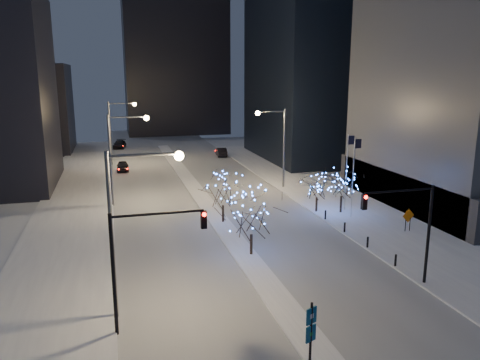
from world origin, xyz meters
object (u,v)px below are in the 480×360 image
object	(u,v)px
car_mid	(221,152)
wayfinding_sign	(311,330)
street_lamp_w_mid	(120,147)
street_lamp_w_far	(117,124)
car_near	(123,166)
traffic_signal_west	(142,251)
holiday_tree_plaza_far	(317,186)
holiday_tree_median_far	(223,190)
construction_sign	(408,218)
traffic_signal_east	(410,220)
car_far	(120,144)
street_lamp_east	(277,138)
holiday_tree_median_near	(251,214)
holiday_tree_plaza_near	(342,184)
street_lamp_w_near	(129,211)

from	to	relation	value
car_mid	wayfinding_sign	xyz separation A→B (m)	(-9.76, -61.20, 1.47)
car_mid	street_lamp_w_mid	bearing A→B (deg)	63.00
street_lamp_w_far	car_near	xyz separation A→B (m)	(0.49, -5.60, -5.77)
traffic_signal_west	holiday_tree_plaza_far	xyz separation A→B (m)	(18.94, 18.81, -1.85)
street_lamp_w_far	holiday_tree_median_far	xyz separation A→B (m)	(9.21, -34.06, -3.23)
street_lamp_w_mid	construction_sign	xyz separation A→B (m)	(24.79, -16.28, -5.07)
traffic_signal_east	car_far	bearing A→B (deg)	104.20
street_lamp_east	car_mid	size ratio (longest dim) A/B	2.18
holiday_tree_plaza_far	car_near	bearing A→B (deg)	124.48
car_mid	wayfinding_sign	world-z (taller)	wayfinding_sign
street_lamp_w_mid	street_lamp_w_far	bearing A→B (deg)	90.00
street_lamp_w_far	car_near	world-z (taller)	street_lamp_w_far
car_far	holiday_tree_median_near	size ratio (longest dim) A/B	0.98
holiday_tree_plaza_near	holiday_tree_plaza_far	xyz separation A→B (m)	(-2.31, 0.97, -0.27)
holiday_tree_plaza_near	traffic_signal_west	bearing A→B (deg)	-139.98
holiday_tree_median_near	traffic_signal_west	bearing A→B (deg)	-134.41
street_lamp_w_mid	car_mid	xyz separation A→B (m)	(17.69, 28.34, -5.74)
holiday_tree_median_far	traffic_signal_west	bearing A→B (deg)	-115.91
traffic_signal_west	construction_sign	size ratio (longest dim) A/B	3.31
street_lamp_w_mid	construction_sign	bearing A→B (deg)	-33.29
street_lamp_w_near	car_far	world-z (taller)	street_lamp_w_near
street_lamp_east	traffic_signal_west	size ratio (longest dim) A/B	1.43
wayfinding_sign	holiday_tree_plaza_near	bearing A→B (deg)	35.03
holiday_tree_plaza_far	street_lamp_east	bearing A→B (deg)	92.13
street_lamp_w_near	car_far	xyz separation A→B (m)	(0.50, 67.65, -5.75)
traffic_signal_east	street_lamp_w_mid	bearing A→B (deg)	124.51
car_near	holiday_tree_median_near	distance (m)	38.43
car_near	holiday_tree_plaza_near	size ratio (longest dim) A/B	0.92
holiday_tree_median_near	holiday_tree_plaza_far	bearing A→B (deg)	44.09
traffic_signal_west	construction_sign	world-z (taller)	traffic_signal_west
traffic_signal_west	wayfinding_sign	distance (m)	9.80
traffic_signal_west	car_far	distance (m)	69.77
car_near	construction_sign	distance (m)	43.17
holiday_tree_median_far	wayfinding_sign	world-z (taller)	holiday_tree_median_far
street_lamp_w_mid	holiday_tree_median_far	xyz separation A→B (m)	(9.21, -9.06, -3.23)
street_lamp_w_mid	car_near	bearing A→B (deg)	88.55
street_lamp_w_mid	holiday_tree_median_far	bearing A→B (deg)	-44.53
street_lamp_w_far	holiday_tree_plaza_far	world-z (taller)	street_lamp_w_far
traffic_signal_west	holiday_tree_plaza_far	distance (m)	26.76
street_lamp_w_near	car_far	size ratio (longest dim) A/B	1.93
street_lamp_w_near	holiday_tree_median_far	world-z (taller)	street_lamp_w_near
street_lamp_east	car_far	distance (m)	44.13
traffic_signal_west	holiday_tree_plaza_near	distance (m)	27.79
holiday_tree_plaza_near	holiday_tree_median_far	bearing A→B (deg)	179.54
street_lamp_w_near	wayfinding_sign	xyz separation A→B (m)	(7.93, -7.86, -4.28)
car_far	holiday_tree_plaza_far	distance (m)	54.29
street_lamp_east	construction_sign	bearing A→B (deg)	-73.33
street_lamp_east	street_lamp_w_far	bearing A→B (deg)	130.85
street_lamp_w_far	car_far	size ratio (longest dim) A/B	1.93
car_mid	holiday_tree_median_far	world-z (taller)	holiday_tree_median_far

